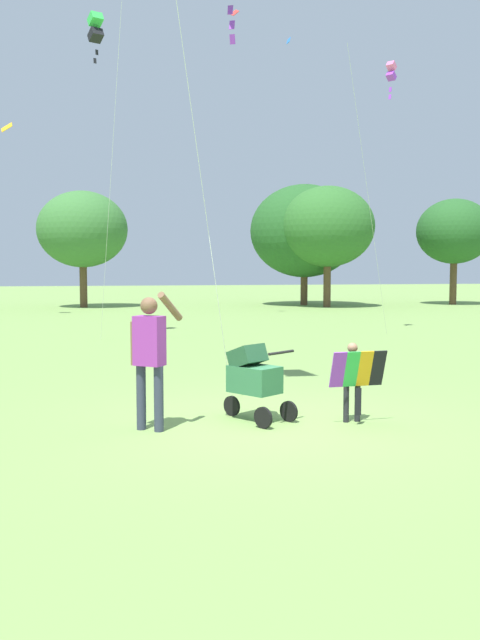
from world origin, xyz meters
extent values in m
plane|color=#75994C|center=(0.00, 0.00, 0.00)|extent=(120.00, 120.00, 0.00)
cylinder|color=brown|center=(-3.57, 25.63, 1.03)|extent=(0.36, 0.36, 2.05)
ellipsoid|color=#387033|center=(-3.57, 25.63, 3.78)|extent=(4.33, 3.90, 3.68)
cylinder|color=brown|center=(7.48, 25.53, 0.78)|extent=(0.36, 0.36, 1.57)
ellipsoid|color=#235623|center=(7.48, 25.53, 3.78)|extent=(5.54, 4.99, 4.71)
cylinder|color=brown|center=(8.16, 23.79, 1.04)|extent=(0.36, 0.36, 2.08)
ellipsoid|color=#2D6628|center=(8.16, 23.79, 3.93)|extent=(4.61, 4.15, 3.92)
cylinder|color=brown|center=(15.27, 24.70, 1.11)|extent=(0.36, 0.36, 2.22)
ellipsoid|color=#235623|center=(15.27, 24.70, 3.80)|extent=(3.94, 3.55, 3.35)
cylinder|color=#232328|center=(1.15, -0.03, 0.26)|extent=(0.08, 0.08, 0.52)
cylinder|color=#232328|center=(0.98, -0.04, 0.26)|extent=(0.08, 0.08, 0.52)
cube|color=black|center=(1.06, -0.03, 0.72)|extent=(0.24, 0.16, 0.39)
cylinder|color=#A37556|center=(1.21, -0.02, 0.69)|extent=(0.06, 0.06, 0.35)
cylinder|color=#A37556|center=(0.92, -0.05, 0.69)|extent=(0.06, 0.06, 0.35)
sphere|color=#A37556|center=(1.06, -0.03, 0.99)|extent=(0.13, 0.13, 0.13)
cube|color=black|center=(1.36, -0.19, 0.74)|extent=(0.20, 0.19, 0.48)
cube|color=#F4A319|center=(1.17, -0.20, 0.74)|extent=(0.20, 0.19, 0.48)
cube|color=green|center=(0.99, -0.22, 0.74)|extent=(0.20, 0.19, 0.48)
cube|color=purple|center=(0.80, -0.24, 0.74)|extent=(0.20, 0.19, 0.48)
cube|color=black|center=(1.08, -0.23, 0.31)|extent=(0.08, 0.02, 0.36)
cylinder|color=#33384C|center=(-1.71, 0.03, 0.41)|extent=(0.12, 0.12, 0.83)
cylinder|color=#33384C|center=(-1.49, -0.12, 0.41)|extent=(0.12, 0.12, 0.83)
cube|color=purple|center=(-1.60, -0.04, 1.14)|extent=(0.43, 0.39, 0.62)
cylinder|color=brown|center=(-1.79, 0.09, 1.10)|extent=(0.09, 0.09, 0.55)
cylinder|color=brown|center=(-1.34, -0.06, 1.56)|extent=(0.36, 0.46, 0.39)
sphere|color=brown|center=(-1.60, -0.04, 1.58)|extent=(0.21, 0.21, 0.21)
cylinder|color=black|center=(-0.45, 0.60, 0.14)|extent=(0.20, 0.25, 0.28)
cylinder|color=black|center=(-0.18, -0.20, 0.14)|extent=(0.20, 0.25, 0.28)
cylinder|color=black|center=(0.24, 0.11, 0.14)|extent=(0.20, 0.25, 0.28)
cube|color=#337247|center=(-0.20, 0.26, 0.56)|extent=(0.74, 0.78, 0.36)
cube|color=#235031|center=(-0.27, 0.36, 0.86)|extent=(0.58, 0.58, 0.35)
cylinder|color=black|center=(0.08, -0.11, 0.96)|extent=(0.41, 0.32, 0.04)
cube|color=purple|center=(-0.27, 1.78, 5.87)|extent=(0.09, 0.07, 0.14)
cube|color=purple|center=(-0.25, 1.76, 5.65)|extent=(0.09, 0.08, 0.14)
cube|color=purple|center=(-0.25, 1.72, 5.43)|extent=(0.09, 0.08, 0.14)
cylinder|color=silver|center=(-0.80, 0.93, 3.15)|extent=(1.11, 1.67, 6.29)
cube|color=green|center=(-2.45, 10.86, 8.67)|extent=(0.46, 0.50, 0.37)
cube|color=black|center=(-2.45, 10.86, 8.26)|extent=(0.46, 0.50, 0.37)
cube|color=black|center=(-2.43, 10.83, 7.80)|extent=(0.08, 0.05, 0.14)
cube|color=black|center=(-2.48, 10.85, 7.58)|extent=(0.08, 0.06, 0.14)
cylinder|color=silver|center=(-2.11, 9.53, 4.12)|extent=(0.68, 2.67, 8.24)
cube|color=pink|center=(6.03, 10.94, 7.89)|extent=(0.36, 0.35, 0.27)
cube|color=purple|center=(6.03, 10.94, 7.60)|extent=(0.36, 0.35, 0.27)
cube|color=purple|center=(6.02, 10.95, 7.22)|extent=(0.07, 0.08, 0.14)
cube|color=purple|center=(5.99, 10.92, 7.00)|extent=(0.08, 0.09, 0.14)
cylinder|color=silver|center=(4.89, 9.58, 3.80)|extent=(2.30, 2.74, 7.59)
cube|color=#F4A319|center=(-6.05, 19.42, 7.33)|extent=(0.48, 0.41, 0.45)
cube|color=blue|center=(5.94, 22.94, 12.32)|extent=(0.19, 0.32, 0.32)
cube|color=red|center=(2.45, 17.22, 11.36)|extent=(0.32, 0.20, 0.30)
cube|color=#2D5BB7|center=(2.36, 3.55, 0.15)|extent=(0.44, 0.32, 0.30)
cube|color=white|center=(2.36, 3.55, 0.33)|extent=(0.45, 0.33, 0.05)
camera|label=1|loc=(-2.00, -8.67, 2.09)|focal=38.72mm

